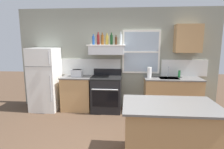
# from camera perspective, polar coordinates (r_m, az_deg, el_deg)

# --- Properties ---
(back_wall) EXTENTS (5.40, 0.11, 2.70)m
(back_wall) POSITION_cam_1_polar(r_m,az_deg,el_deg) (5.08, 1.88, 4.80)
(back_wall) COLOR gray
(back_wall) RESTS_ON ground_plane
(refrigerator) EXTENTS (0.70, 0.72, 1.66)m
(refrigerator) POSITION_cam_1_polar(r_m,az_deg,el_deg) (5.25, -19.93, -1.39)
(refrigerator) COLOR white
(refrigerator) RESTS_ON ground_plane
(counter_left_of_stove) EXTENTS (0.79, 0.63, 0.91)m
(counter_left_of_stove) POSITION_cam_1_polar(r_m,az_deg,el_deg) (5.10, -10.65, -5.60)
(counter_left_of_stove) COLOR tan
(counter_left_of_stove) RESTS_ON ground_plane
(toaster) EXTENTS (0.30, 0.20, 0.19)m
(toaster) POSITION_cam_1_polar(r_m,az_deg,el_deg) (4.96, -10.75, 0.49)
(toaster) COLOR silver
(toaster) RESTS_ON counter_left_of_stove
(stove_range) EXTENTS (0.76, 0.69, 1.09)m
(stove_range) POSITION_cam_1_polar(r_m,az_deg,el_deg) (4.91, -1.69, -5.93)
(stove_range) COLOR black
(stove_range) RESTS_ON ground_plane
(range_hood_shelf) EXTENTS (0.96, 0.52, 0.24)m
(range_hood_shelf) POSITION_cam_1_polar(r_m,az_deg,el_deg) (4.82, -1.63, 7.75)
(range_hood_shelf) COLOR silver
(bottle_blue_liqueur) EXTENTS (0.07, 0.07, 0.27)m
(bottle_blue_liqueur) POSITION_cam_1_polar(r_m,az_deg,el_deg) (4.86, -5.75, 10.49)
(bottle_blue_liqueur) COLOR #1E478C
(bottle_blue_liqueur) RESTS_ON range_hood_shelf
(bottle_red_label_wine) EXTENTS (0.07, 0.07, 0.32)m
(bottle_red_label_wine) POSITION_cam_1_polar(r_m,az_deg,el_deg) (4.89, -4.28, 10.76)
(bottle_red_label_wine) COLOR maroon
(bottle_red_label_wine) RESTS_ON range_hood_shelf
(bottle_amber_wine) EXTENTS (0.07, 0.07, 0.31)m
(bottle_amber_wine) POSITION_cam_1_polar(r_m,az_deg,el_deg) (4.81, -3.01, 10.71)
(bottle_amber_wine) COLOR brown
(bottle_amber_wine) RESTS_ON range_hood_shelf
(bottle_champagne_gold_foil) EXTENTS (0.08, 0.08, 0.29)m
(bottle_champagne_gold_foil) POSITION_cam_1_polar(r_m,az_deg,el_deg) (4.88, -1.56, 10.62)
(bottle_champagne_gold_foil) COLOR #B29333
(bottle_champagne_gold_foil) RESTS_ON range_hood_shelf
(bottle_dark_green_wine) EXTENTS (0.07, 0.07, 0.31)m
(bottle_dark_green_wine) POSITION_cam_1_polar(r_m,az_deg,el_deg) (4.82, -0.16, 10.72)
(bottle_dark_green_wine) COLOR #143819
(bottle_dark_green_wine) RESTS_ON range_hood_shelf
(bottle_brown_stout) EXTENTS (0.06, 0.06, 0.24)m
(bottle_brown_stout) POSITION_cam_1_polar(r_m,az_deg,el_deg) (4.77, 1.25, 10.39)
(bottle_brown_stout) COLOR #381E0F
(bottle_brown_stout) RESTS_ON range_hood_shelf
(bottle_clear_tall) EXTENTS (0.06, 0.06, 0.33)m
(bottle_clear_tall) POSITION_cam_1_polar(r_m,az_deg,el_deg) (4.83, 2.72, 10.82)
(bottle_clear_tall) COLOR silver
(bottle_clear_tall) RESTS_ON range_hood_shelf
(counter_right_with_sink) EXTENTS (1.43, 0.63, 0.91)m
(counter_right_with_sink) POSITION_cam_1_polar(r_m,az_deg,el_deg) (5.06, 17.99, -6.05)
(counter_right_with_sink) COLOR tan
(counter_right_with_sink) RESTS_ON ground_plane
(sink_faucet) EXTENTS (0.03, 0.17, 0.28)m
(sink_faucet) POSITION_cam_1_polar(r_m,az_deg,el_deg) (5.00, 17.01, 1.18)
(sink_faucet) COLOR silver
(sink_faucet) RESTS_ON counter_right_with_sink
(paper_towel_roll) EXTENTS (0.11, 0.11, 0.27)m
(paper_towel_roll) POSITION_cam_1_polar(r_m,az_deg,el_deg) (4.83, 11.46, 0.64)
(paper_towel_roll) COLOR white
(paper_towel_roll) RESTS_ON counter_right_with_sink
(dish_soap_bottle) EXTENTS (0.06, 0.06, 0.18)m
(dish_soap_bottle) POSITION_cam_1_polar(r_m,az_deg,el_deg) (5.08, 20.04, 0.18)
(dish_soap_bottle) COLOR #268C3F
(dish_soap_bottle) RESTS_ON counter_right_with_sink
(kitchen_island) EXTENTS (1.40, 0.90, 0.91)m
(kitchen_island) POSITION_cam_1_polar(r_m,az_deg,el_deg) (3.06, 17.15, -16.79)
(kitchen_island) COLOR tan
(kitchen_island) RESTS_ON ground_plane
(upper_cabinet_right) EXTENTS (0.64, 0.32, 0.70)m
(upper_cabinet_right) POSITION_cam_1_polar(r_m,az_deg,el_deg) (5.10, 22.41, 10.24)
(upper_cabinet_right) COLOR tan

